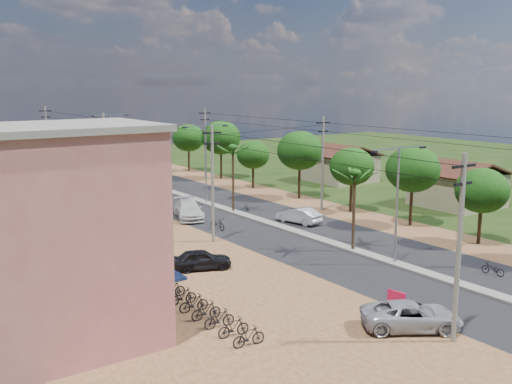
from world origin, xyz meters
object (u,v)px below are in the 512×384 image
Objects in this scene: car_silver_mid at (299,216)px; car_parked_silver at (411,316)px; car_parked_dark at (201,260)px; moto_rider_east at (493,269)px; roadside_sign at (396,299)px; car_white_far at (189,210)px; parked_scooter_row at (206,311)px.

car_silver_mid and car_parked_silver have the same top height.
car_parked_dark is at bearing 47.82° from car_parked_silver.
moto_rider_east is (1.12, -18.19, -0.29)m from car_silver_mid.
roadside_sign is (-9.21, -0.24, 0.06)m from moto_rider_east.
roadside_sign is (5.40, -11.89, -0.21)m from car_parked_dark.
roadside_sign reaches higher than moto_rider_east.
car_white_far is 25.62m from roadside_sign.
car_parked_silver reaches higher than parked_scooter_row.
parked_scooter_row is (-7.71, 6.90, -0.19)m from car_parked_silver.
car_white_far is 1.10× the size of car_parked_silver.
car_silver_mid is 0.50× the size of parked_scooter_row.
car_parked_silver reaches higher than moto_rider_east.
car_white_far is (-6.94, 7.17, 0.10)m from car_silver_mid.
car_white_far is at bearing 63.53° from parked_scooter_row.
moto_rider_east is 1.38× the size of roadside_sign.
car_parked_silver is at bearing 7.53° from moto_rider_east.
roadside_sign is at bearing -135.45° from car_parked_dark.
car_white_far is 28.23m from car_parked_silver.
car_silver_mid is 3.78× the size of roadside_sign.
parked_scooter_row is (-17.49, -14.01, -0.19)m from car_silver_mid.
car_silver_mid is 1.07× the size of car_parked_dark.
car_white_far is 15.19m from car_parked_dark.
parked_scooter_row is at bearing -19.17° from moto_rider_east.
car_parked_silver reaches higher than car_parked_dark.
roadside_sign is 0.13× the size of parked_scooter_row.
car_white_far reaches higher than car_parked_dark.
car_silver_mid is 0.84× the size of car_parked_silver.
car_silver_mid reaches higher than car_parked_dark.
car_silver_mid is 0.77× the size of car_white_far.
parked_scooter_row is at bearing 171.93° from car_parked_dark.
parked_scooter_row is (-4.01, -7.47, -0.17)m from car_parked_dark.
car_silver_mid is at bearing -93.00° from moto_rider_east.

